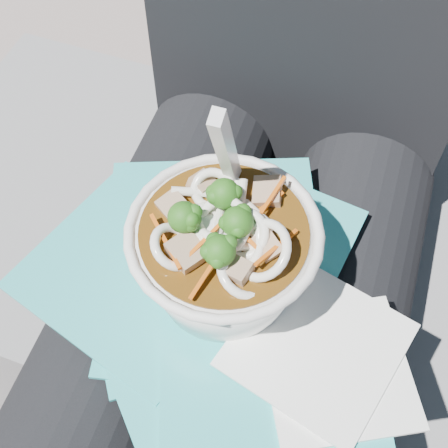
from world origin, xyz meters
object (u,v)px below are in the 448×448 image
(stone_ledge, at_px, (258,316))
(lap, at_px, (231,320))
(plastic_bag, at_px, (209,288))
(udon_bowl, at_px, (224,251))
(person_body, at_px, (257,236))

(stone_ledge, distance_m, lap, 0.33)
(plastic_bag, xyz_separation_m, udon_bowl, (0.01, 0.00, 0.07))
(udon_bowl, bearing_deg, lap, 57.02)
(udon_bowl, bearing_deg, plastic_bag, -160.32)
(plastic_bag, height_order, udon_bowl, udon_bowl)
(person_body, bearing_deg, lap, -90.00)
(stone_ledge, relative_size, lap, 2.08)
(person_body, bearing_deg, stone_ledge, 90.00)
(stone_ledge, distance_m, plastic_bag, 0.42)
(lap, relative_size, person_body, 0.49)
(lap, bearing_deg, person_body, 90.00)
(plastic_bag, distance_m, udon_bowl, 0.07)
(lap, xyz_separation_m, udon_bowl, (-0.01, -0.01, 0.15))
(plastic_bag, bearing_deg, person_body, 80.06)
(person_body, height_order, plastic_bag, person_body)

